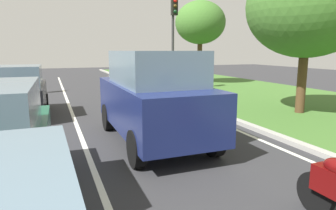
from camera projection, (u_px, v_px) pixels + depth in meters
ground_plane at (92, 112)px, 11.22m from camera, size 60.00×60.00×0.00m
lane_line_center at (72, 114)px, 10.96m from camera, size 0.12×32.00×0.01m
lane_line_right_edge at (180, 106)px, 12.51m from camera, size 0.12×32.00×0.01m
grass_verge_right at (275, 98)px, 14.27m from camera, size 9.00×48.00×0.06m
curb_right at (191, 104)px, 12.68m from camera, size 0.24×48.00×0.12m
car_suv_ahead at (153, 96)px, 7.46m from camera, size 1.98×4.50×2.28m
car_hatchback_far at (19, 92)px, 10.38m from camera, size 1.79×3.73×1.78m
traffic_light_near_right at (174, 26)px, 16.10m from camera, size 0.32×0.50×5.27m
tree_roadside_near at (308, 6)px, 10.29m from camera, size 4.15×4.15×5.55m
tree_roadside_far at (200, 23)px, 19.72m from camera, size 3.30×3.30×5.48m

